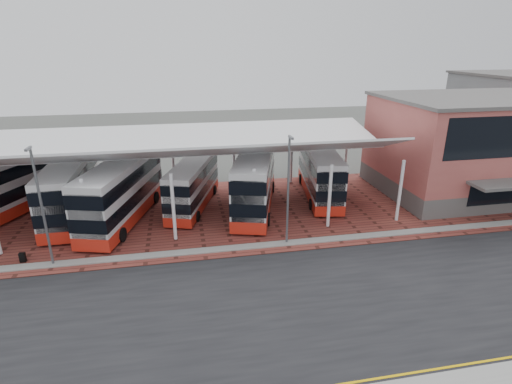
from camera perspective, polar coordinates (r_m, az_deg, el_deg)
ground at (r=24.01m, az=3.64°, el=-14.68°), size 140.00×140.00×0.00m
road at (r=23.22m, az=4.27°, el=-16.04°), size 120.00×14.00×0.02m
forecourt at (r=35.53m, az=1.58°, el=-2.38°), size 72.00×16.00×0.06m
north_kerb at (r=29.12m, az=0.60°, el=-7.69°), size 120.00×0.80×0.14m
canopy at (r=33.87m, az=-12.09°, el=6.31°), size 37.00×11.63×7.07m
terminal at (r=44.24m, az=29.14°, el=5.92°), size 18.40×14.40×9.25m
lamp_west at (r=28.36m, az=-28.35°, el=-1.56°), size 0.16×0.90×8.07m
lamp_east at (r=27.88m, az=4.63°, el=0.58°), size 0.16×0.90×8.07m
bus_1 at (r=36.54m, az=-24.93°, el=0.32°), size 2.94×11.54×4.75m
bus_2 at (r=34.11m, az=-18.61°, el=-0.01°), size 5.94×12.23×4.92m
bus_3 at (r=35.65m, az=-8.98°, el=1.03°), size 5.23×10.22×4.12m
bus_4 at (r=34.92m, az=-0.13°, el=1.61°), size 6.01×12.38×4.98m
bus_5 at (r=38.24m, az=9.09°, el=2.72°), size 4.36×11.37×4.57m
suitcase at (r=31.21m, az=-30.38°, el=-8.06°), size 0.38×0.27×0.65m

